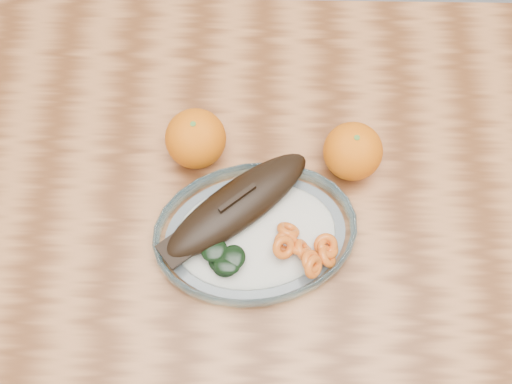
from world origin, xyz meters
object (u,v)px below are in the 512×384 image
(dining_table, at_px, (261,248))
(plated_meal, at_px, (254,231))
(orange_right, at_px, (353,151))
(orange_left, at_px, (196,139))

(dining_table, distance_m, plated_meal, 0.12)
(dining_table, distance_m, orange_right, 0.21)
(plated_meal, xyz_separation_m, orange_right, (0.14, 0.11, 0.02))
(plated_meal, xyz_separation_m, orange_left, (-0.09, 0.13, 0.02))
(orange_left, bearing_deg, plated_meal, -56.50)
(plated_meal, height_order, orange_left, orange_left)
(orange_left, distance_m, orange_right, 0.22)
(dining_table, xyz_separation_m, plated_meal, (-0.01, -0.02, 0.12))
(dining_table, relative_size, orange_left, 13.74)
(dining_table, bearing_deg, plated_meal, -121.96)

